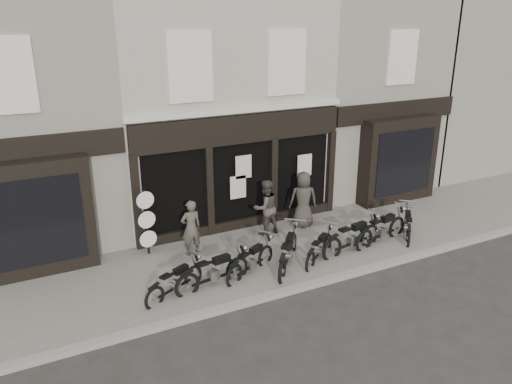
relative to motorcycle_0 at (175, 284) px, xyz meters
name	(u,v)px	position (x,y,z in m)	size (l,w,h in m)	color
ground_plane	(286,267)	(3.34, 0.12, -0.37)	(90.00, 90.00, 0.00)	#2D2B28
pavement	(271,253)	(3.34, 1.02, -0.31)	(30.00, 4.20, 0.12)	slate
kerb	(310,285)	(3.34, -1.13, -0.31)	(30.00, 0.25, 0.13)	gray
central_building	(205,96)	(3.34, 6.07, 3.71)	(7.30, 6.22, 8.34)	#ACA594
neighbour_left	(11,112)	(-3.01, 6.02, 3.67)	(5.60, 6.73, 8.34)	gray
neighbour_right	(349,87)	(9.69, 6.02, 3.67)	(5.60, 6.73, 8.34)	gray
filler_right	(484,75)	(17.84, 6.12, 3.73)	(11.00, 6.00, 8.20)	gray
motorcycle_0	(175,284)	(0.00, 0.00, 0.00)	(1.83, 1.10, 0.94)	black
motorcycle_1	(214,274)	(1.03, -0.05, 0.05)	(2.22, 0.69, 1.07)	black
motorcycle_2	(251,263)	(2.20, 0.12, 0.02)	(1.91, 1.19, 0.99)	black
motorcycle_3	(288,255)	(3.32, 0.01, 0.07)	(1.76, 1.93, 1.13)	black
motorcycle_4	(320,250)	(4.34, -0.04, 0.00)	(1.71, 1.32, 0.94)	black
motorcycle_5	(352,240)	(5.53, -0.02, 0.08)	(2.36, 0.74, 1.13)	black
motorcycle_6	(382,232)	(6.72, 0.06, 0.07)	(2.32, 0.84, 1.13)	black
motorcycle_7	(407,227)	(7.79, 0.07, 0.02)	(1.52, 1.70, 0.98)	black
man_left	(191,228)	(1.15, 1.92, 0.59)	(0.61, 0.40, 1.68)	#47443B
man_centre	(266,207)	(3.78, 2.24, 0.65)	(0.88, 0.69, 1.81)	#453D38
man_right	(303,199)	(5.19, 2.24, 0.68)	(0.92, 0.60, 1.88)	#36332D
advert_sign_post	(147,225)	(0.01, 2.51, 0.67)	(0.52, 0.34, 2.15)	black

